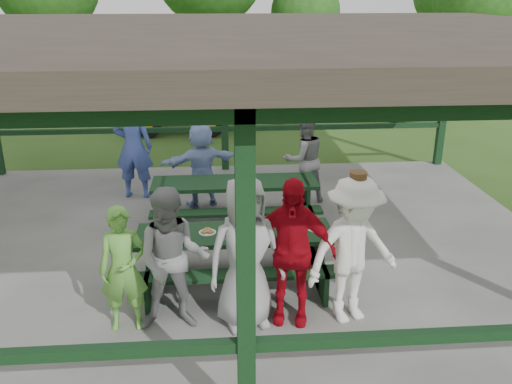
{
  "coord_description": "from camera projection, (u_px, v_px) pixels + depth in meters",
  "views": [
    {
      "loc": [
        -0.21,
        -7.59,
        3.78
      ],
      "look_at": [
        0.36,
        -0.3,
        1.06
      ],
      "focal_mm": 38.0,
      "sensor_mm": 36.0,
      "label": 1
    }
  ],
  "objects": [
    {
      "name": "ground",
      "position": [
        232.0,
        250.0,
        8.43
      ],
      "size": [
        90.0,
        90.0,
        0.0
      ],
      "primitive_type": "plane",
      "color": "#2E4D18",
      "rests_on": "ground"
    },
    {
      "name": "concrete_slab",
      "position": [
        232.0,
        247.0,
        8.41
      ],
      "size": [
        10.0,
        8.0,
        0.1
      ],
      "primitive_type": "cube",
      "color": "#60605C",
      "rests_on": "ground"
    },
    {
      "name": "pavilion_structure",
      "position": [
        228.0,
        39.0,
        7.32
      ],
      "size": [
        10.6,
        8.6,
        3.24
      ],
      "color": "black",
      "rests_on": "concrete_slab"
    },
    {
      "name": "picnic_table_near",
      "position": [
        235.0,
        251.0,
        7.11
      ],
      "size": [
        2.54,
        1.39,
        0.75
      ],
      "color": "black",
      "rests_on": "concrete_slab"
    },
    {
      "name": "picnic_table_far",
      "position": [
        235.0,
        197.0,
        8.98
      ],
      "size": [
        2.71,
        1.39,
        0.75
      ],
      "color": "black",
      "rests_on": "concrete_slab"
    },
    {
      "name": "table_setting",
      "position": [
        229.0,
        229.0,
        7.02
      ],
      "size": [
        2.22,
        0.45,
        0.1
      ],
      "color": "white",
      "rests_on": "picnic_table_near"
    },
    {
      "name": "contestant_green",
      "position": [
        124.0,
        269.0,
        6.08
      ],
      "size": [
        0.57,
        0.39,
        1.49
      ],
      "primitive_type": "imported",
      "rotation": [
        0.0,
        0.0,
        0.06
      ],
      "color": "#5FA63E",
      "rests_on": "concrete_slab"
    },
    {
      "name": "contestant_grey_left",
      "position": [
        173.0,
        260.0,
        6.05
      ],
      "size": [
        0.83,
        0.65,
        1.7
      ],
      "primitive_type": "imported",
      "rotation": [
        0.0,
        0.0,
        -0.0
      ],
      "color": "gray",
      "rests_on": "concrete_slab"
    },
    {
      "name": "contestant_grey_mid",
      "position": [
        246.0,
        253.0,
        6.1
      ],
      "size": [
        0.99,
        0.77,
        1.81
      ],
      "primitive_type": "imported",
      "rotation": [
        0.0,
        0.0,
        0.24
      ],
      "color": "gray",
      "rests_on": "concrete_slab"
    },
    {
      "name": "contestant_red",
      "position": [
        290.0,
        251.0,
        6.19
      ],
      "size": [
        1.11,
        0.64,
        1.78
      ],
      "primitive_type": "imported",
      "rotation": [
        0.0,
        0.0,
        -0.21
      ],
      "color": "#A90815",
      "rests_on": "concrete_slab"
    },
    {
      "name": "contestant_white_fedora",
      "position": [
        353.0,
        250.0,
        6.19
      ],
      "size": [
        1.3,
        0.98,
        1.84
      ],
      "rotation": [
        0.0,
        0.0,
        0.31
      ],
      "color": "white",
      "rests_on": "concrete_slab"
    },
    {
      "name": "spectator_lblue",
      "position": [
        201.0,
        164.0,
        9.67
      ],
      "size": [
        1.5,
        0.91,
        1.54
      ],
      "primitive_type": "imported",
      "rotation": [
        0.0,
        0.0,
        3.48
      ],
      "color": "#8FA8DD",
      "rests_on": "concrete_slab"
    },
    {
      "name": "spectator_blue",
      "position": [
        133.0,
        147.0,
        10.0
      ],
      "size": [
        0.76,
        0.55,
        1.95
      ],
      "primitive_type": "imported",
      "rotation": [
        0.0,
        0.0,
        3.02
      ],
      "color": "#3F52A4",
      "rests_on": "concrete_slab"
    },
    {
      "name": "spectator_grey",
      "position": [
        304.0,
        159.0,
        9.81
      ],
      "size": [
        0.94,
        0.82,
        1.64
      ],
      "primitive_type": "imported",
      "rotation": [
        0.0,
        0.0,
        3.43
      ],
      "color": "gray",
      "rests_on": "concrete_slab"
    },
    {
      "name": "pickup_truck",
      "position": [
        338.0,
        89.0,
        17.38
      ],
      "size": [
        5.98,
        2.9,
        1.64
      ],
      "primitive_type": "imported",
      "rotation": [
        0.0,
        0.0,
        1.54
      ],
      "color": "silver",
      "rests_on": "ground"
    },
    {
      "name": "farm_trailer",
      "position": [
        182.0,
        109.0,
        15.33
      ],
      "size": [
        3.67,
        1.7,
        1.28
      ],
      "rotation": [
        0.0,
        0.0,
        -0.03
      ],
      "color": "navy",
      "rests_on": "ground"
    },
    {
      "name": "tree_mid",
      "position": [
        305.0,
        13.0,
        21.88
      ],
      "size": [
        2.8,
        2.8,
        4.38
      ],
      "color": "#312313",
      "rests_on": "ground"
    }
  ]
}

